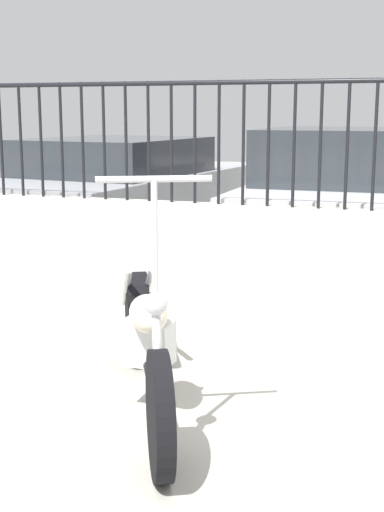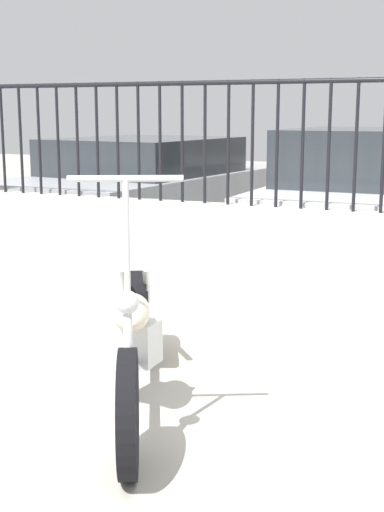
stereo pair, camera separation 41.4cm
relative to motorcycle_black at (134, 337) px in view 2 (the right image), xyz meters
name	(u,v)px [view 2 (the right image)]	position (x,y,z in m)	size (l,w,h in m)	color
ground_plane	(169,462)	(0.52, -0.62, -0.37)	(40.00, 40.00, 0.00)	#B7B2A5
low_wall	(299,272)	(0.52, 1.60, 0.10)	(8.96, 0.18, 0.94)	beige
fence_railing	(303,125)	(0.52, 1.60, 1.18)	(8.96, 0.04, 0.92)	black
motorcycle_black	(134,337)	(0.00, 0.00, 0.00)	(1.12, 2.03, 1.37)	black
car_silver	(152,192)	(-2.06, 4.23, 0.31)	(2.35, 4.41, 1.33)	black
car_white	(370,201)	(0.58, 4.06, 0.36)	(1.71, 4.02, 1.47)	black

